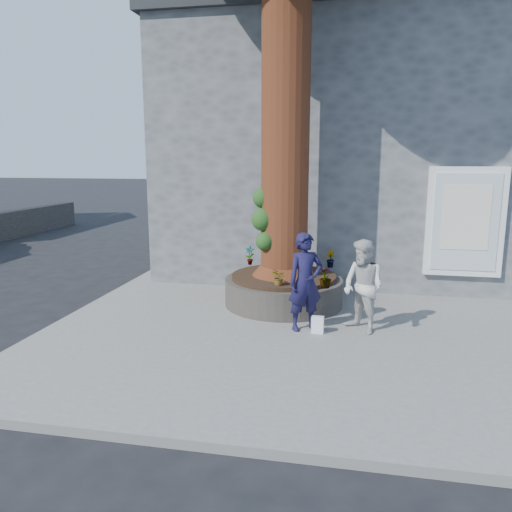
# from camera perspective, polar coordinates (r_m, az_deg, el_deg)

# --- Properties ---
(ground) EXTENTS (120.00, 120.00, 0.00)m
(ground) POSITION_cam_1_polar(r_m,az_deg,el_deg) (8.27, -4.39, -9.90)
(ground) COLOR black
(ground) RESTS_ON ground
(pavement) EXTENTS (9.00, 8.00, 0.12)m
(pavement) POSITION_cam_1_polar(r_m,az_deg,el_deg) (8.94, 6.75, -7.90)
(pavement) COLOR slate
(pavement) RESTS_ON ground
(yellow_line) EXTENTS (0.10, 30.00, 0.01)m
(yellow_line) POSITION_cam_1_polar(r_m,az_deg,el_deg) (10.31, -19.51, -6.21)
(yellow_line) COLOR yellow
(yellow_line) RESTS_ON ground
(stone_shop) EXTENTS (10.30, 8.30, 6.30)m
(stone_shop) POSITION_cam_1_polar(r_m,az_deg,el_deg) (14.63, 12.97, 11.64)
(stone_shop) COLOR #535558
(stone_shop) RESTS_ON ground
(planter) EXTENTS (2.30, 2.30, 0.60)m
(planter) POSITION_cam_1_polar(r_m,az_deg,el_deg) (9.86, 3.18, -3.88)
(planter) COLOR black
(planter) RESTS_ON pavement
(man) EXTENTS (0.72, 0.63, 1.65)m
(man) POSITION_cam_1_polar(r_m,az_deg,el_deg) (8.32, 5.66, -2.97)
(man) COLOR #151334
(man) RESTS_ON pavement
(woman) EXTENTS (0.95, 0.95, 1.55)m
(woman) POSITION_cam_1_polar(r_m,az_deg,el_deg) (8.38, 12.16, -3.43)
(woman) COLOR beige
(woman) RESTS_ON pavement
(shopping_bag) EXTENTS (0.20, 0.13, 0.28)m
(shopping_bag) POSITION_cam_1_polar(r_m,az_deg,el_deg) (8.37, 7.05, -7.80)
(shopping_bag) COLOR white
(shopping_bag) RESTS_ON pavement
(plant_a) EXTENTS (0.24, 0.19, 0.41)m
(plant_a) POSITION_cam_1_polar(r_m,az_deg,el_deg) (10.64, -0.73, 0.09)
(plant_a) COLOR gray
(plant_a) RESTS_ON planter
(plant_b) EXTENTS (0.26, 0.27, 0.36)m
(plant_b) POSITION_cam_1_polar(r_m,az_deg,el_deg) (10.50, 8.46, -0.33)
(plant_b) COLOR gray
(plant_b) RESTS_ON planter
(plant_c) EXTENTS (0.30, 0.30, 0.38)m
(plant_c) POSITION_cam_1_polar(r_m,az_deg,el_deg) (8.84, 7.92, -2.42)
(plant_c) COLOR gray
(plant_c) RESTS_ON planter
(plant_d) EXTENTS (0.35, 0.36, 0.31)m
(plant_d) POSITION_cam_1_polar(r_m,az_deg,el_deg) (8.92, 2.65, -2.43)
(plant_d) COLOR gray
(plant_d) RESTS_ON planter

